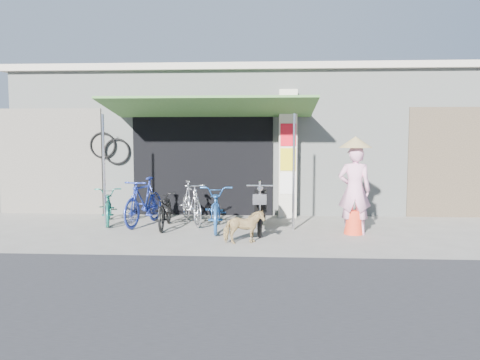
# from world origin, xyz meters

# --- Properties ---
(ground) EXTENTS (80.00, 80.00, 0.00)m
(ground) POSITION_xyz_m (0.00, 0.00, 0.00)
(ground) COLOR gray
(ground) RESTS_ON ground
(road_strip) EXTENTS (80.00, 6.00, 0.01)m
(road_strip) POSITION_xyz_m (0.00, -4.50, 0.01)
(road_strip) COLOR #323235
(road_strip) RESTS_ON ground
(bicycle_shop) EXTENTS (12.30, 5.30, 3.66)m
(bicycle_shop) POSITION_xyz_m (-0.00, 5.09, 1.83)
(bicycle_shop) COLOR #999E97
(bicycle_shop) RESTS_ON ground
(shop_pillar) EXTENTS (0.42, 0.44, 3.00)m
(shop_pillar) POSITION_xyz_m (0.85, 2.45, 1.50)
(shop_pillar) COLOR beige
(shop_pillar) RESTS_ON ground
(awning) EXTENTS (4.60, 1.88, 2.72)m
(awning) POSITION_xyz_m (-0.90, 1.63, 2.51)
(awning) COLOR #39652D
(awning) RESTS_ON ground
(neighbour_right) EXTENTS (2.60, 0.06, 2.60)m
(neighbour_right) POSITION_xyz_m (5.00, 2.59, 1.30)
(neighbour_right) COLOR brown
(neighbour_right) RESTS_ON ground
(neighbour_left) EXTENTS (2.60, 0.06, 2.60)m
(neighbour_left) POSITION_xyz_m (-5.00, 2.59, 1.30)
(neighbour_left) COLOR #6B665B
(neighbour_left) RESTS_ON ground
(bike_teal) EXTENTS (1.00, 1.66, 0.82)m
(bike_teal) POSITION_xyz_m (-3.11, 1.31, 0.41)
(bike_teal) COLOR #166655
(bike_teal) RESTS_ON ground
(bike_blue) EXTENTS (0.84, 1.77, 1.03)m
(bike_blue) POSITION_xyz_m (-2.28, 1.14, 0.51)
(bike_blue) COLOR #203196
(bike_blue) RESTS_ON ground
(bike_black) EXTENTS (0.63, 1.54, 0.79)m
(bike_black) POSITION_xyz_m (-1.75, 0.84, 0.40)
(bike_black) COLOR black
(bike_black) RESTS_ON ground
(bike_silver) EXTENTS (1.04, 1.61, 0.94)m
(bike_silver) POSITION_xyz_m (-1.29, 1.36, 0.47)
(bike_silver) COLOR #B3B4B9
(bike_silver) RESTS_ON ground
(bike_navy) EXTENTS (0.79, 1.84, 0.94)m
(bike_navy) POSITION_xyz_m (-0.66, 0.72, 0.47)
(bike_navy) COLOR #2357A0
(bike_navy) RESTS_ON ground
(street_dog) EXTENTS (0.77, 0.51, 0.60)m
(street_dog) POSITION_xyz_m (-0.05, -0.53, 0.30)
(street_dog) COLOR tan
(street_dog) RESTS_ON ground
(moped) EXTENTS (0.50, 1.76, 1.00)m
(moped) POSITION_xyz_m (0.23, 0.69, 0.45)
(moped) COLOR black
(moped) RESTS_ON ground
(nun) EXTENTS (0.67, 0.64, 1.91)m
(nun) POSITION_xyz_m (2.06, 0.44, 0.93)
(nun) COLOR #E99DBF
(nun) RESTS_ON ground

